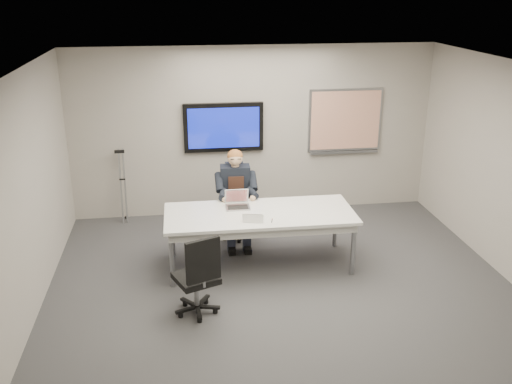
{
  "coord_description": "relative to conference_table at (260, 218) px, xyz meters",
  "views": [
    {
      "loc": [
        -1.25,
        -6.11,
        3.7
      ],
      "look_at": [
        -0.23,
        1.07,
        1.04
      ],
      "focal_mm": 40.0,
      "sensor_mm": 36.0,
      "label": 1
    }
  ],
  "objects": [
    {
      "name": "floor",
      "position": [
        0.2,
        -0.96,
        -0.7
      ],
      "size": [
        6.0,
        6.0,
        0.02
      ],
      "primitive_type": "cube",
      "color": "#3D3C3F",
      "rests_on": "ground"
    },
    {
      "name": "seated_person",
      "position": [
        -0.23,
        0.75,
        -0.13
      ],
      "size": [
        0.45,
        0.77,
        1.42
      ],
      "rotation": [
        0.0,
        0.0,
        -0.05
      ],
      "color": "#212637",
      "rests_on": "office_chair_far"
    },
    {
      "name": "tv_display",
      "position": [
        -0.3,
        1.99,
        0.8
      ],
      "size": [
        1.3,
        0.09,
        0.8
      ],
      "color": "black",
      "rests_on": "wall_back"
    },
    {
      "name": "office_chair_near",
      "position": [
        -0.9,
        -1.15,
        -0.38
      ],
      "size": [
        0.65,
        0.65,
        1.04
      ],
      "rotation": [
        0.0,
        0.0,
        3.53
      ],
      "color": "black",
      "rests_on": "ground"
    },
    {
      "name": "crutch",
      "position": [
        -1.97,
        1.87,
        -0.06
      ],
      "size": [
        0.26,
        0.48,
        1.3
      ],
      "primitive_type": null,
      "rotation": [
        -0.15,
        0.0,
        0.2
      ],
      "color": "#999BA0",
      "rests_on": "ground"
    },
    {
      "name": "office_chair_far",
      "position": [
        -0.22,
        1.01,
        -0.39
      ],
      "size": [
        0.55,
        0.55,
        1.0
      ],
      "rotation": [
        0.0,
        0.0,
        -0.18
      ],
      "color": "black",
      "rests_on": "ground"
    },
    {
      "name": "wall_front",
      "position": [
        0.2,
        -3.96,
        0.7
      ],
      "size": [
        6.0,
        0.02,
        2.8
      ],
      "primitive_type": "cube",
      "color": "#A49E94",
      "rests_on": "ground"
    },
    {
      "name": "ceiling",
      "position": [
        0.2,
        -0.96,
        2.1
      ],
      "size": [
        6.0,
        6.0,
        0.02
      ],
      "primitive_type": "cube",
      "color": "silver",
      "rests_on": "wall_back"
    },
    {
      "name": "name_tent",
      "position": [
        -0.13,
        -0.31,
        0.14
      ],
      "size": [
        0.28,
        0.13,
        0.11
      ],
      "primitive_type": null,
      "rotation": [
        0.0,
        0.0,
        -0.21
      ],
      "color": "silver",
      "rests_on": "conference_table"
    },
    {
      "name": "conference_table",
      "position": [
        0.0,
        0.0,
        0.0
      ],
      "size": [
        2.57,
        1.08,
        0.79
      ],
      "rotation": [
        0.0,
        0.0,
        -0.01
      ],
      "color": "silver",
      "rests_on": "ground"
    },
    {
      "name": "wall_left",
      "position": [
        -2.8,
        -0.96,
        0.7
      ],
      "size": [
        0.02,
        6.0,
        2.8
      ],
      "primitive_type": "cube",
      "color": "#A49E94",
      "rests_on": "ground"
    },
    {
      "name": "laptop",
      "position": [
        -0.28,
        0.26,
        0.15
      ],
      "size": [
        0.33,
        0.31,
        0.23
      ],
      "rotation": [
        0.0,
        0.0,
        -0.02
      ],
      "color": "#B1B1B3",
      "rests_on": "conference_table"
    },
    {
      "name": "whiteboard",
      "position": [
        1.75,
        2.01,
        0.83
      ],
      "size": [
        1.25,
        0.08,
        1.1
      ],
      "color": "gray",
      "rests_on": "wall_back"
    },
    {
      "name": "wall_back",
      "position": [
        0.2,
        2.04,
        0.7
      ],
      "size": [
        6.0,
        0.02,
        2.8
      ],
      "primitive_type": "cube",
      "color": "#A49E94",
      "rests_on": "ground"
    },
    {
      "name": "pen",
      "position": [
        0.12,
        -0.32,
        0.1
      ],
      "size": [
        0.04,
        0.12,
        0.01
      ],
      "primitive_type": "cylinder",
      "rotation": [
        0.0,
        1.57,
        1.33
      ],
      "color": "black",
      "rests_on": "conference_table"
    }
  ]
}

